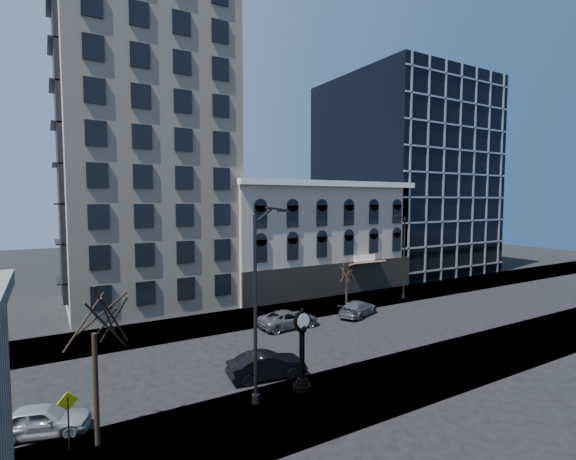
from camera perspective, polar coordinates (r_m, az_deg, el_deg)
ground at (r=30.96m, az=0.57°, el=-15.54°), size 160.00×160.00×0.00m
sidewalk_far at (r=37.70m, az=-5.83°, el=-11.86°), size 160.00×6.00×0.12m
sidewalk_near at (r=24.92m, az=10.71°, el=-20.47°), size 160.00×6.00×0.12m
cream_tower at (r=45.69m, az=-19.22°, el=15.10°), size 15.90×15.40×42.50m
victorian_row at (r=49.22m, az=3.05°, el=-1.08°), size 22.60×11.19×12.50m
glass_office at (r=65.82m, az=15.40°, el=7.04°), size 20.00×20.15×28.00m
street_clock at (r=23.49m, az=1.92°, el=-16.47°), size 1.01×1.01×4.47m
street_lamp_near at (r=21.18m, az=-3.00°, el=-3.04°), size 2.58×0.90×10.12m
street_lamp_far at (r=44.37m, az=15.27°, el=-0.51°), size 2.28×0.92×9.07m
bare_tree_near at (r=19.17m, az=-25.08°, el=-9.71°), size 4.48×4.48×7.69m
bare_tree_far at (r=41.77m, az=8.04°, el=-5.41°), size 2.65×2.65×4.55m
warning_sign at (r=20.60m, az=-27.87°, el=-20.94°), size 0.80×0.20×2.47m
car_near_a at (r=23.00m, az=-30.57°, el=-21.46°), size 4.26×2.66×1.35m
car_near_b at (r=25.66m, az=-2.91°, el=-17.97°), size 4.74×2.14×1.51m
car_far_a at (r=34.82m, az=0.04°, el=-12.08°), size 5.14×2.46×1.41m
car_far_b at (r=38.71m, az=9.55°, el=-10.51°), size 5.12×3.66×1.38m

